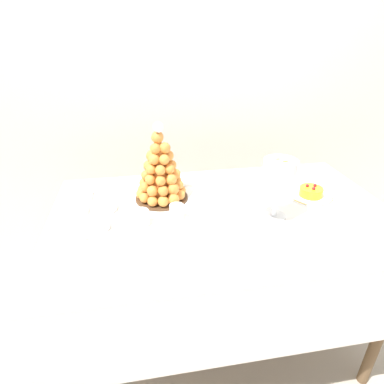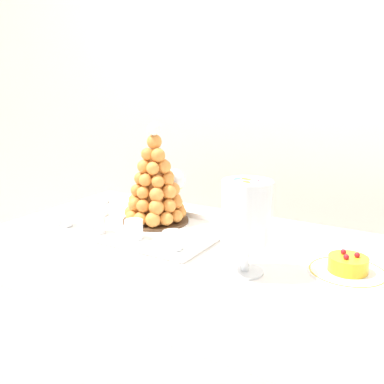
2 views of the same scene
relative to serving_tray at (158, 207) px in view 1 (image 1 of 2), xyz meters
name	(u,v)px [view 1 (image 1 of 2)]	position (x,y,z in m)	size (l,w,h in m)	color
ground_plane	(217,338)	(0.25, -0.07, -0.75)	(12.00, 12.00, 0.00)	#B2A899
backdrop_wall	(186,57)	(0.25, 0.87, 0.50)	(4.80, 0.10, 2.50)	silver
buffet_table	(222,235)	(0.25, -0.07, -0.12)	(1.37, 0.83, 0.75)	brown
serving_tray	(158,207)	(0.00, 0.00, 0.00)	(0.57, 0.35, 0.02)	white
croquembouche	(161,171)	(0.02, 0.07, 0.13)	(0.22, 0.22, 0.33)	#4C331E
dessert_cup_left	(101,223)	(-0.21, -0.12, 0.03)	(0.06, 0.06, 0.05)	silver
dessert_cup_mid_left	(141,218)	(-0.07, -0.12, 0.03)	(0.06, 0.06, 0.06)	silver
dessert_cup_centre	(177,213)	(0.06, -0.10, 0.03)	(0.06, 0.06, 0.06)	silver
dessert_cup_mid_right	(213,211)	(0.20, -0.11, 0.03)	(0.06, 0.06, 0.05)	silver
creme_brulee_ramekin	(104,206)	(-0.22, 0.02, 0.02)	(0.10, 0.10, 0.02)	white
macaron_goblet	(278,180)	(0.44, -0.14, 0.15)	(0.12, 0.12, 0.24)	white
fruit_tart_plate	(311,194)	(0.66, -0.01, 0.01)	(0.19, 0.19, 0.06)	white
wine_glass	(163,164)	(0.04, 0.16, 0.13)	(0.08, 0.08, 0.18)	silver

